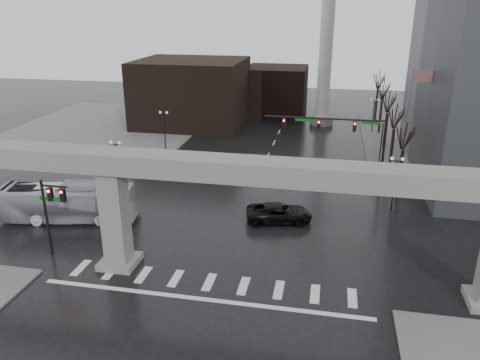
{
  "coord_description": "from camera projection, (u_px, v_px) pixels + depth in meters",
  "views": [
    {
      "loc": [
        7.41,
        -27.6,
        17.9
      ],
      "look_at": [
        0.53,
        7.2,
        4.5
      ],
      "focal_mm": 35.0,
      "sensor_mm": 36.0,
      "label": 1
    }
  ],
  "objects": [
    {
      "name": "sidewalk_ne",
      "position": [
        473.0,
        149.0,
        61.29
      ],
      "size": [
        28.0,
        36.0,
        0.15
      ],
      "primitive_type": "cube",
      "color": "slate",
      "rests_on": "ground"
    },
    {
      "name": "signal_left_pole",
      "position": [
        51.0,
        205.0,
        34.24
      ],
      "size": [
        2.3,
        0.3,
        6.0
      ],
      "color": "black",
      "rests_on": "ground"
    },
    {
      "name": "pickup_truck",
      "position": [
        279.0,
        213.0,
        40.79
      ],
      "size": [
        6.12,
        3.68,
        1.59
      ],
      "primitive_type": "imported",
      "rotation": [
        0.0,
        0.0,
        1.76
      ],
      "color": "black",
      "rests_on": "ground"
    },
    {
      "name": "elevated_guideway",
      "position": [
        230.0,
        185.0,
        30.34
      ],
      "size": [
        48.0,
        2.6,
        8.7
      ],
      "color": "gray",
      "rests_on": "ground"
    },
    {
      "name": "lamp_right_2",
      "position": [
        374.0,
        110.0,
        67.87
      ],
      "size": [
        1.22,
        0.32,
        5.11
      ],
      "color": "black",
      "rests_on": "ground"
    },
    {
      "name": "building_far_mid",
      "position": [
        276.0,
        91.0,
        79.67
      ],
      "size": [
        10.0,
        10.0,
        8.0
      ],
      "primitive_type": "cube",
      "color": "black",
      "rests_on": "ground"
    },
    {
      "name": "lamp_left_1",
      "position": [
        164.0,
        124.0,
        59.92
      ],
      "size": [
        1.22,
        0.32,
        5.11
      ],
      "color": "black",
      "rests_on": "ground"
    },
    {
      "name": "ground",
      "position": [
        213.0,
        274.0,
        33.0
      ],
      "size": [
        160.0,
        160.0,
        0.0
      ],
      "primitive_type": "plane",
      "color": "black",
      "rests_on": "ground"
    },
    {
      "name": "smokestack",
      "position": [
        327.0,
        36.0,
        69.41
      ],
      "size": [
        3.6,
        3.6,
        30.0
      ],
      "color": "silver",
      "rests_on": "ground"
    },
    {
      "name": "flagpole_assembly",
      "position": [
        410.0,
        112.0,
        47.75
      ],
      "size": [
        2.06,
        0.12,
        12.0
      ],
      "color": "silver",
      "rests_on": "ground"
    },
    {
      "name": "tree_right_3",
      "position": [
        381.0,
        113.0,
        67.87
      ],
      "size": [
        1.11,
        1.66,
        8.02
      ],
      "color": "black",
      "rests_on": "ground"
    },
    {
      "name": "lamp_right_0",
      "position": [
        395.0,
        174.0,
        42.17
      ],
      "size": [
        1.22,
        0.32,
        5.11
      ],
      "color": "black",
      "rests_on": "ground"
    },
    {
      "name": "signal_mast_arm",
      "position": [
        346.0,
        133.0,
        46.56
      ],
      "size": [
        12.12,
        0.43,
        8.0
      ],
      "color": "black",
      "rests_on": "ground"
    },
    {
      "name": "lamp_left_2",
      "position": [
        195.0,
        103.0,
        72.76
      ],
      "size": [
        1.22,
        0.32,
        5.11
      ],
      "color": "black",
      "rests_on": "ground"
    },
    {
      "name": "lamp_left_0",
      "position": [
        117.0,
        157.0,
        47.07
      ],
      "size": [
        1.22,
        0.32,
        5.11
      ],
      "color": "black",
      "rests_on": "ground"
    },
    {
      "name": "sidewalk_nw",
      "position": [
        105.0,
        129.0,
        70.73
      ],
      "size": [
        28.0,
        36.0,
        0.15
      ],
      "primitive_type": "cube",
      "color": "slate",
      "rests_on": "ground"
    },
    {
      "name": "building_far_left",
      "position": [
        192.0,
        93.0,
        72.31
      ],
      "size": [
        16.0,
        14.0,
        10.0
      ],
      "primitive_type": "cube",
      "color": "black",
      "rests_on": "ground"
    },
    {
      "name": "tree_right_1",
      "position": [
        392.0,
        145.0,
        53.23
      ],
      "size": [
        1.09,
        1.61,
        7.67
      ],
      "color": "black",
      "rests_on": "ground"
    },
    {
      "name": "city_bus",
      "position": [
        67.0,
        202.0,
        40.77
      ],
      "size": [
        12.33,
        5.02,
        3.35
      ],
      "primitive_type": "imported",
      "rotation": [
        0.0,
        0.0,
        1.76
      ],
      "color": "silver",
      "rests_on": "ground"
    },
    {
      "name": "tree_right_0",
      "position": [
        401.0,
        168.0,
        45.91
      ],
      "size": [
        1.09,
        1.58,
        7.5
      ],
      "color": "black",
      "rests_on": "ground"
    },
    {
      "name": "tree_right_2",
      "position": [
        386.0,
        127.0,
        60.55
      ],
      "size": [
        1.1,
        1.63,
        7.85
      ],
      "color": "black",
      "rests_on": "ground"
    },
    {
      "name": "lamp_right_1",
      "position": [
        382.0,
        135.0,
        55.02
      ],
      "size": [
        1.22,
        0.32,
        5.11
      ],
      "color": "black",
      "rests_on": "ground"
    },
    {
      "name": "tree_right_4",
      "position": [
        377.0,
        102.0,
        75.19
      ],
      "size": [
        1.12,
        1.69,
        8.19
      ],
      "color": "black",
      "rests_on": "ground"
    }
  ]
}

